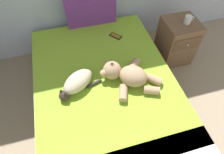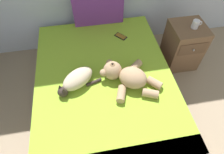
{
  "view_description": "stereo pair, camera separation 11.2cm",
  "coord_description": "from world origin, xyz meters",
  "px_view_note": "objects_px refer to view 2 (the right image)",
  "views": [
    {
      "loc": [
        1.17,
        2.19,
        2.01
      ],
      "look_at": [
        1.48,
        3.32,
        0.49
      ],
      "focal_mm": 30.74,
      "sensor_mm": 36.0,
      "label": 1
    },
    {
      "loc": [
        1.28,
        2.17,
        2.01
      ],
      "look_at": [
        1.48,
        3.32,
        0.49
      ],
      "focal_mm": 30.74,
      "sensor_mm": 36.0,
      "label": 2
    }
  ],
  "objects_px": {
    "cat": "(76,80)",
    "nightstand": "(183,46)",
    "patterned_cushion": "(98,6)",
    "bed": "(105,92)",
    "teddy_bear": "(127,76)",
    "cell_phone": "(121,36)",
    "mug": "(196,24)"
  },
  "relations": [
    {
      "from": "cat",
      "to": "nightstand",
      "type": "bearing_deg",
      "value": 19.63
    },
    {
      "from": "patterned_cushion",
      "to": "bed",
      "type": "bearing_deg",
      "value": -94.07
    },
    {
      "from": "nightstand",
      "to": "cat",
      "type": "bearing_deg",
      "value": -160.37
    },
    {
      "from": "teddy_bear",
      "to": "cell_phone",
      "type": "distance_m",
      "value": 0.69
    },
    {
      "from": "mug",
      "to": "nightstand",
      "type": "bearing_deg",
      "value": 151.63
    },
    {
      "from": "cell_phone",
      "to": "mug",
      "type": "relative_size",
      "value": 1.33
    },
    {
      "from": "patterned_cushion",
      "to": "mug",
      "type": "height_order",
      "value": "patterned_cushion"
    },
    {
      "from": "cell_phone",
      "to": "nightstand",
      "type": "distance_m",
      "value": 0.82
    },
    {
      "from": "cat",
      "to": "nightstand",
      "type": "relative_size",
      "value": 0.72
    },
    {
      "from": "nightstand",
      "to": "mug",
      "type": "bearing_deg",
      "value": -28.37
    },
    {
      "from": "teddy_bear",
      "to": "bed",
      "type": "bearing_deg",
      "value": 166.03
    },
    {
      "from": "cell_phone",
      "to": "nightstand",
      "type": "xyz_separation_m",
      "value": [
        0.8,
        -0.14,
        -0.15
      ]
    },
    {
      "from": "cell_phone",
      "to": "mug",
      "type": "height_order",
      "value": "mug"
    },
    {
      "from": "cell_phone",
      "to": "patterned_cushion",
      "type": "bearing_deg",
      "value": 124.39
    },
    {
      "from": "nightstand",
      "to": "mug",
      "type": "height_order",
      "value": "mug"
    },
    {
      "from": "bed",
      "to": "patterned_cushion",
      "type": "distance_m",
      "value": 1.07
    },
    {
      "from": "cell_phone",
      "to": "nightstand",
      "type": "relative_size",
      "value": 0.27
    },
    {
      "from": "cat",
      "to": "mug",
      "type": "relative_size",
      "value": 3.59
    },
    {
      "from": "cat",
      "to": "mug",
      "type": "distance_m",
      "value": 1.49
    },
    {
      "from": "bed",
      "to": "mug",
      "type": "bearing_deg",
      "value": 22.28
    },
    {
      "from": "mug",
      "to": "cell_phone",
      "type": "bearing_deg",
      "value": 168.87
    },
    {
      "from": "nightstand",
      "to": "mug",
      "type": "relative_size",
      "value": 4.97
    },
    {
      "from": "patterned_cushion",
      "to": "mug",
      "type": "bearing_deg",
      "value": -24.95
    },
    {
      "from": "bed",
      "to": "nightstand",
      "type": "distance_m",
      "value": 1.19
    },
    {
      "from": "cell_phone",
      "to": "bed",
      "type": "bearing_deg",
      "value": -115.08
    },
    {
      "from": "bed",
      "to": "cell_phone",
      "type": "xyz_separation_m",
      "value": [
        0.29,
        0.63,
        0.23
      ]
    },
    {
      "from": "cat",
      "to": "mug",
      "type": "xyz_separation_m",
      "value": [
        1.41,
        0.47,
        0.13
      ]
    },
    {
      "from": "patterned_cushion",
      "to": "cell_phone",
      "type": "xyz_separation_m",
      "value": [
        0.23,
        -0.33,
        -0.24
      ]
    },
    {
      "from": "cat",
      "to": "mug",
      "type": "bearing_deg",
      "value": 18.32
    },
    {
      "from": "mug",
      "to": "patterned_cushion",
      "type": "bearing_deg",
      "value": 155.05
    },
    {
      "from": "patterned_cushion",
      "to": "teddy_bear",
      "type": "relative_size",
      "value": 1.05
    },
    {
      "from": "cat",
      "to": "nightstand",
      "type": "distance_m",
      "value": 1.47
    }
  ]
}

